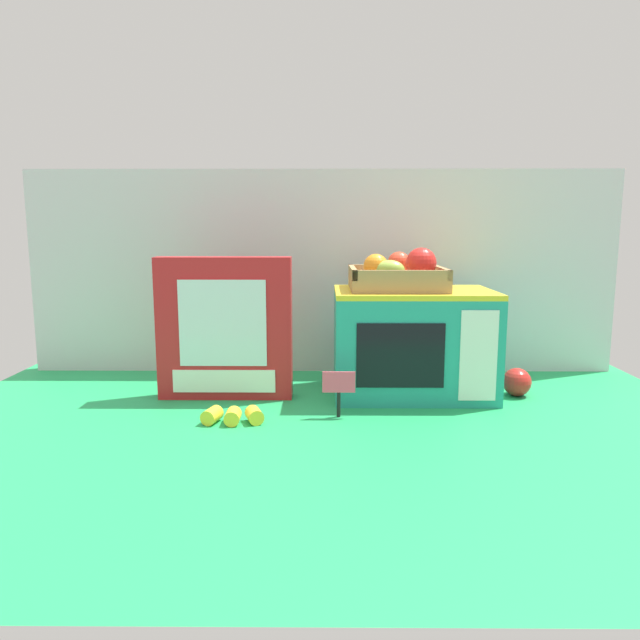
% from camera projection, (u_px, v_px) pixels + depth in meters
% --- Properties ---
extents(ground_plane, '(1.70, 1.70, 0.00)m').
position_uv_depth(ground_plane, '(322.00, 393.00, 1.43)').
color(ground_plane, '#219E54').
rests_on(ground_plane, ground).
extents(display_back_panel, '(1.61, 0.03, 0.56)m').
position_uv_depth(display_back_panel, '(322.00, 272.00, 1.62)').
color(display_back_panel, silver).
rests_on(display_back_panel, ground).
extents(toy_microwave, '(0.38, 0.25, 0.25)m').
position_uv_depth(toy_microwave, '(412.00, 342.00, 1.41)').
color(toy_microwave, teal).
rests_on(toy_microwave, ground).
extents(food_groups_crate, '(0.22, 0.21, 0.10)m').
position_uv_depth(food_groups_crate, '(398.00, 276.00, 1.39)').
color(food_groups_crate, '#A37F51').
rests_on(food_groups_crate, toy_microwave).
extents(cookie_set_box, '(0.31, 0.06, 0.33)m').
position_uv_depth(cookie_set_box, '(225.00, 329.00, 1.37)').
color(cookie_set_box, red).
rests_on(cookie_set_box, ground).
extents(price_sign, '(0.07, 0.01, 0.10)m').
position_uv_depth(price_sign, '(339.00, 387.00, 1.24)').
color(price_sign, black).
rests_on(price_sign, ground).
extents(loose_toy_banana, '(0.13, 0.06, 0.03)m').
position_uv_depth(loose_toy_banana, '(233.00, 416.00, 1.21)').
color(loose_toy_banana, yellow).
rests_on(loose_toy_banana, ground).
extents(loose_toy_apple, '(0.07, 0.07, 0.07)m').
position_uv_depth(loose_toy_apple, '(517.00, 382.00, 1.40)').
color(loose_toy_apple, red).
rests_on(loose_toy_apple, ground).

